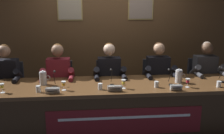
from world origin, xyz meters
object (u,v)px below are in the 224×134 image
(juice_glass_right, at_px, (188,81))
(chair_center, at_px, (109,88))
(water_cup_center, at_px, (100,87))
(water_pitcher_left_side, at_px, (43,78))
(chair_far_right, at_px, (200,86))
(water_cup_left, at_px, (38,89))
(juice_glass_center, at_px, (124,82))
(juice_glass_far_left, at_px, (2,86))
(microphone_center, at_px, (112,80))
(chair_far_left, at_px, (11,91))
(water_cup_right, at_px, (156,85))
(microphone_right, at_px, (170,80))
(chair_right, at_px, (155,87))
(panelist_left, at_px, (58,77))
(chair_left, at_px, (61,90))
(juice_glass_left, at_px, (64,84))
(panelist_right, at_px, (159,75))
(panelist_far_left, at_px, (5,78))
(microphone_far_right, at_px, (222,77))
(panelist_center, at_px, (110,76))
(conference_table, at_px, (113,101))
(nameplate_right, at_px, (176,88))
(microphone_left, at_px, (54,82))
(water_pitcher_right_side, at_px, (179,76))
(nameplate_center, at_px, (115,88))
(panelist_far_right, at_px, (207,73))
(nameplate_left, at_px, (53,91))
(water_cup_far_right, at_px, (219,84))

(juice_glass_right, bearing_deg, chair_center, 139.39)
(water_cup_center, bearing_deg, water_pitcher_left_side, 159.83)
(chair_center, relative_size, chair_far_right, 1.00)
(water_cup_left, bearing_deg, juice_glass_center, 2.18)
(juice_glass_far_left, xyz_separation_m, chair_center, (1.44, 0.87, -0.36))
(water_cup_left, relative_size, microphone_center, 0.39)
(chair_far_left, distance_m, water_cup_right, 2.38)
(juice_glass_center, bearing_deg, microphone_right, 8.77)
(chair_right, bearing_deg, panelist_left, -172.92)
(water_cup_center, height_order, microphone_right, microphone_right)
(chair_left, bearing_deg, juice_glass_left, -80.35)
(chair_far_left, distance_m, panelist_right, 2.44)
(panelist_far_left, height_order, microphone_far_right, panelist_far_left)
(panelist_left, bearing_deg, panelist_center, 0.00)
(juice_glass_far_left, relative_size, juice_glass_left, 1.00)
(conference_table, height_order, juice_glass_right, juice_glass_right)
(juice_glass_far_left, height_order, chair_center, chair_center)
(nameplate_right, bearing_deg, juice_glass_center, 168.14)
(juice_glass_left, bearing_deg, water_cup_right, 0.30)
(microphone_left, relative_size, water_pitcher_right_side, 1.03)
(conference_table, bearing_deg, water_cup_right, -8.56)
(panelist_center, xyz_separation_m, water_cup_center, (-0.18, -0.66, 0.04))
(panelist_far_left, xyz_separation_m, nameplate_right, (2.43, -0.79, 0.04))
(water_cup_left, height_order, chair_right, chair_right)
(chair_far_left, distance_m, juice_glass_far_left, 0.96)
(chair_center, xyz_separation_m, juice_glass_right, (1.02, -0.87, 0.36))
(nameplate_center, height_order, microphone_right, microphone_right)
(juice_glass_right, xyz_separation_m, panelist_far_right, (0.59, 0.67, -0.09))
(juice_glass_left, height_order, panelist_right, panelist_right)
(conference_table, height_order, nameplate_left, nameplate_left)
(nameplate_left, relative_size, nameplate_right, 1.14)
(panelist_center, bearing_deg, juice_glass_right, -33.46)
(juice_glass_left, distance_m, chair_center, 1.13)
(water_cup_center, height_order, water_pitcher_right_side, water_pitcher_right_side)
(juice_glass_left, bearing_deg, conference_table, 8.20)
(microphone_left, distance_m, nameplate_center, 0.85)
(chair_left, height_order, panelist_far_right, panelist_far_right)
(juice_glass_far_left, height_order, chair_left, chair_left)
(nameplate_left, bearing_deg, chair_center, 50.51)
(conference_table, relative_size, water_cup_left, 50.87)
(water_cup_center, height_order, water_cup_far_right, same)
(water_cup_left, height_order, juice_glass_right, juice_glass_right)
(panelist_left, height_order, water_cup_right, panelist_left)
(water_cup_left, distance_m, panelist_right, 1.92)
(panelist_far_right, bearing_deg, juice_glass_center, -156.40)
(water_pitcher_left_side, bearing_deg, nameplate_left, -65.65)
(nameplate_center, distance_m, panelist_far_right, 1.77)
(nameplate_center, bearing_deg, panelist_left, 137.35)
(nameplate_left, bearing_deg, microphone_right, 7.89)
(juice_glass_far_left, height_order, water_pitcher_right_side, water_pitcher_right_side)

